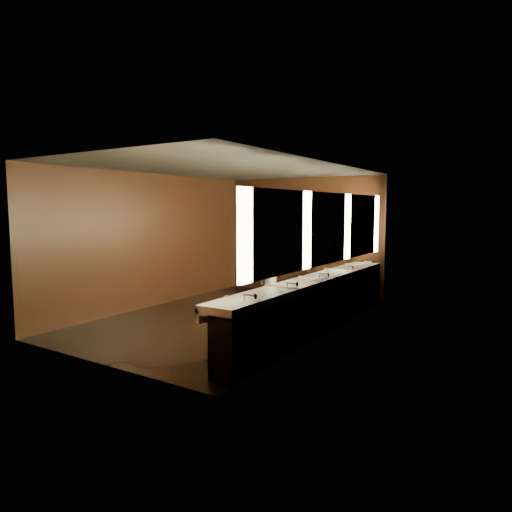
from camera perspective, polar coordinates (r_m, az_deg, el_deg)
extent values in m
plane|color=black|center=(8.72, -3.28, -7.77)|extent=(6.00, 6.00, 0.00)
cube|color=#2D2D2B|center=(8.50, -3.40, 10.88)|extent=(4.00, 6.00, 0.02)
cube|color=black|center=(11.06, 5.87, 2.47)|extent=(4.00, 0.02, 2.80)
cube|color=black|center=(6.34, -19.53, -0.45)|extent=(4.00, 0.02, 2.80)
cube|color=black|center=(9.81, -12.82, 1.91)|extent=(0.02, 6.00, 2.80)
cube|color=black|center=(7.50, 9.10, 0.77)|extent=(0.02, 6.00, 2.80)
cube|color=black|center=(7.73, 7.75, -6.53)|extent=(0.36, 5.40, 0.81)
cube|color=white|center=(7.68, 7.15, -3.22)|extent=(0.55, 5.40, 0.12)
cube|color=white|center=(7.80, 5.52, -3.65)|extent=(0.06, 5.40, 0.18)
cylinder|color=silver|center=(5.68, -0.82, -5.01)|extent=(0.18, 0.04, 0.04)
cylinder|color=silver|center=(6.61, 4.48, -3.46)|extent=(0.18, 0.04, 0.04)
cylinder|color=silver|center=(7.58, 8.43, -2.29)|extent=(0.18, 0.04, 0.04)
cylinder|color=silver|center=(8.59, 11.46, -1.37)|extent=(0.18, 0.04, 0.04)
cylinder|color=silver|center=(9.62, 13.85, -0.65)|extent=(0.18, 0.04, 0.04)
cube|color=#FBEBB5|center=(5.39, -1.48, 2.54)|extent=(0.06, 0.22, 1.15)
cube|color=white|center=(6.06, 2.91, 2.92)|extent=(0.03, 1.32, 1.15)
cube|color=#FBEBB5|center=(6.77, 6.18, 3.22)|extent=(0.06, 0.23, 1.15)
cube|color=white|center=(7.48, 9.04, 3.44)|extent=(0.03, 1.32, 1.15)
cube|color=#FBEBB5|center=(8.23, 11.20, 3.63)|extent=(0.06, 0.23, 1.15)
cube|color=white|center=(8.97, 13.18, 3.77)|extent=(0.03, 1.32, 1.15)
cube|color=#FBEBB5|center=(9.73, 14.69, 3.89)|extent=(0.06, 0.22, 1.15)
imported|color=#88B2CB|center=(7.53, 1.82, -4.10)|extent=(0.41, 0.58, 1.51)
cylinder|color=black|center=(6.69, 0.68, -9.81)|extent=(0.37, 0.37, 0.50)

